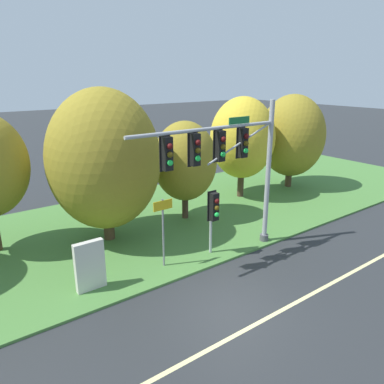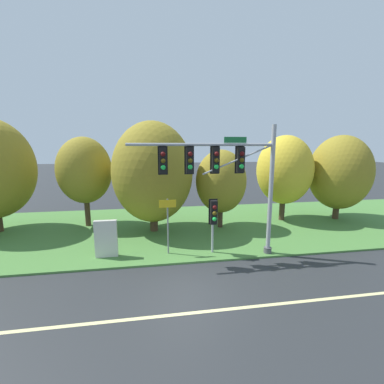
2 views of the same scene
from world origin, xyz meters
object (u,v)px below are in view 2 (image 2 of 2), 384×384
Objects in this scene: route_sign_post at (168,219)px; tree_mid_verge at (153,172)px; tree_tall_centre at (221,181)px; info_kiosk at (106,239)px; tree_right_far at (284,170)px; pedestrian_signal_near_kerb at (214,215)px; traffic_signal_mast at (225,171)px; tree_furthest_back at (340,173)px; tree_behind_signpost at (84,171)px.

route_sign_post is 0.41× the size of tree_mid_verge.
tree_tall_centre is 2.80× the size of info_kiosk.
tree_right_far reaches higher than route_sign_post.
route_sign_post reaches higher than pedestrian_signal_near_kerb.
tree_tall_centre is (1.56, 4.29, 1.12)m from pedestrian_signal_near_kerb.
traffic_signal_mast is 3.79m from route_sign_post.
tree_right_far is (9.66, 1.04, -0.09)m from tree_mid_verge.
tree_behind_signpost is at bearing 176.27° from tree_furthest_back.
tree_furthest_back is at bearing 2.73° from tree_mid_verge.
tree_behind_signpost is (-8.00, 6.50, -0.48)m from traffic_signal_mast.
route_sign_post is 0.55× the size of tree_tall_centre.
tree_mid_verge is at bearing 99.83° from route_sign_post.
tree_furthest_back is (10.97, 4.90, 1.51)m from pedestrian_signal_near_kerb.
pedestrian_signal_near_kerb is 9.89m from tree_behind_signpost.
route_sign_post is 14.13m from tree_furthest_back.
tree_right_far is (5.12, 0.98, 0.61)m from tree_tall_centre.
pedestrian_signal_near_kerb is (-0.43, 0.39, -2.31)m from traffic_signal_mast.
route_sign_post is at bearing -80.17° from tree_mid_verge.
info_kiosk is at bearing -151.40° from tree_tall_centre.
tree_right_far is at bearing 38.30° from pedestrian_signal_near_kerb.
tree_tall_centre is at bearing -169.10° from tree_right_far.
tree_mid_verge reaches higher than tree_furthest_back.
pedestrian_signal_near_kerb is at bearing 138.03° from traffic_signal_mast.
tree_behind_signpost is 3.25× the size of info_kiosk.
tree_tall_centre is at bearing 28.60° from info_kiosk.
info_kiosk is (2.14, -5.62, -2.95)m from tree_behind_signpost.
tree_furthest_back reaches higher than info_kiosk.
tree_furthest_back is at bearing 3.72° from tree_tall_centre.
tree_mid_verge reaches higher than info_kiosk.
tree_furthest_back is at bearing -4.97° from tree_right_far.
route_sign_post is 0.46× the size of tree_right_far.
pedestrian_signal_near_kerb is at bearing -9.30° from route_sign_post.
pedestrian_signal_near_kerb is 5.49m from tree_mid_verge.
tree_behind_signpost reaches higher than pedestrian_signal_near_kerb.
pedestrian_signal_near_kerb is at bearing -5.08° from info_kiosk.
route_sign_post is 0.46× the size of tree_furthest_back.
tree_mid_verge is 13.97m from tree_furthest_back.
info_kiosk is (-2.44, -3.75, -2.94)m from tree_mid_verge.
tree_right_far is at bearing -3.35° from tree_behind_signpost.
info_kiosk is (-6.98, -3.81, -2.24)m from tree_tall_centre.
tree_behind_signpost is at bearing 110.88° from info_kiosk.
tree_behind_signpost is 6.70m from info_kiosk.
pedestrian_signal_near_kerb is 0.54× the size of tree_tall_centre.
tree_furthest_back is (9.41, 0.61, 0.38)m from tree_tall_centre.
tree_mid_verge reaches higher than tree_tall_centre.
traffic_signal_mast is at bearing -41.97° from pedestrian_signal_near_kerb.
tree_furthest_back reaches higher than tree_tall_centre.
route_sign_post is (-2.31, 0.38, -0.18)m from pedestrian_signal_near_kerb.
tree_right_far is (14.24, -0.83, -0.10)m from tree_behind_signpost.
pedestrian_signal_near_kerb is 1.52× the size of info_kiosk.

